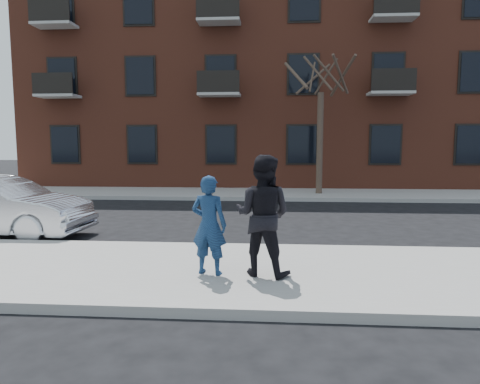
{
  "coord_description": "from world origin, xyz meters",
  "views": [
    {
      "loc": [
        2.49,
        -7.19,
        2.24
      ],
      "look_at": [
        1.93,
        0.4,
        1.38
      ],
      "focal_mm": 32.0,
      "sensor_mm": 36.0,
      "label": 1
    }
  ],
  "objects": [
    {
      "name": "near_sidewalk",
      "position": [
        0.0,
        -0.25,
        0.07
      ],
      "size": [
        50.0,
        3.5,
        0.15
      ],
      "primitive_type": "cube",
      "color": "gray",
      "rests_on": "ground"
    },
    {
      "name": "man_hoodie",
      "position": [
        1.5,
        -0.53,
        0.95
      ],
      "size": [
        0.65,
        0.55,
        1.6
      ],
      "rotation": [
        0.0,
        0.0,
        2.91
      ],
      "color": "navy",
      "rests_on": "near_sidewalk"
    },
    {
      "name": "street_tree",
      "position": [
        4.5,
        11.0,
        5.52
      ],
      "size": [
        3.6,
        3.6,
        6.8
      ],
      "color": "#34271E",
      "rests_on": "far_sidewalk"
    },
    {
      "name": "apartment_building",
      "position": [
        2.0,
        18.0,
        6.16
      ],
      "size": [
        24.3,
        10.3,
        12.3
      ],
      "color": "brown",
      "rests_on": "ground"
    },
    {
      "name": "far_curb",
      "position": [
        0.0,
        9.45,
        0.07
      ],
      "size": [
        50.0,
        0.1,
        0.15
      ],
      "primitive_type": "cube",
      "color": "#999691",
      "rests_on": "ground"
    },
    {
      "name": "near_curb",
      "position": [
        0.0,
        1.55,
        0.07
      ],
      "size": [
        50.0,
        0.1,
        0.15
      ],
      "primitive_type": "cube",
      "color": "#999691",
      "rests_on": "ground"
    },
    {
      "name": "far_sidewalk",
      "position": [
        0.0,
        11.25,
        0.07
      ],
      "size": [
        50.0,
        3.5,
        0.15
      ],
      "primitive_type": "cube",
      "color": "gray",
      "rests_on": "ground"
    },
    {
      "name": "ground",
      "position": [
        0.0,
        0.0,
        0.0
      ],
      "size": [
        100.0,
        100.0,
        0.0
      ],
      "primitive_type": "plane",
      "color": "black",
      "rests_on": "ground"
    },
    {
      "name": "man_peacoat",
      "position": [
        2.36,
        -0.49,
        1.11
      ],
      "size": [
        1.11,
        0.98,
        1.92
      ],
      "rotation": [
        0.0,
        0.0,
        2.83
      ],
      "color": "black",
      "rests_on": "near_sidewalk"
    }
  ]
}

